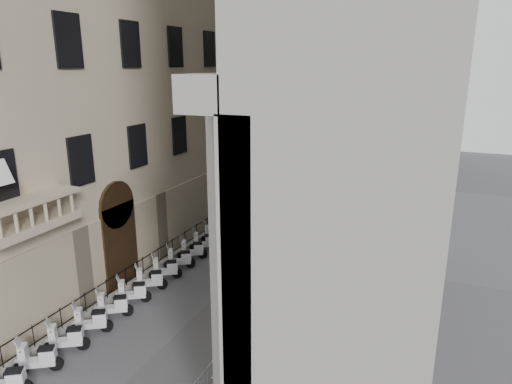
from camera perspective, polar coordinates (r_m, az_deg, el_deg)
far_building at (r=54.08m, az=13.27°, el=19.46°), size 22.00×10.00×30.00m
iron_fence at (r=29.17m, az=-7.85°, el=-6.77°), size 0.30×28.00×1.40m
blue_awning at (r=33.43m, az=12.02°, el=-4.01°), size 1.60×3.00×3.00m
flag at (r=20.31m, az=-27.15°, el=-19.27°), size 1.00×1.40×8.20m
scooter_1 at (r=19.99m, az=-25.33°, el=-19.64°), size 1.48×1.23×1.50m
scooter_2 at (r=20.73m, az=-22.38°, el=-17.90°), size 1.48×1.23×1.50m
scooter_3 at (r=21.55m, az=-19.69°, el=-16.25°), size 1.48×1.23×1.50m
scooter_4 at (r=22.41m, az=-17.25°, el=-14.69°), size 1.48×1.23×1.50m
scooter_5 at (r=23.33m, az=-15.02°, el=-13.22°), size 1.48×1.23×1.50m
scooter_6 at (r=24.30m, az=-12.99°, el=-11.85°), size 1.48×1.23×1.50m
scooter_7 at (r=25.30m, az=-11.14°, el=-10.58°), size 1.48×1.23×1.50m
scooter_8 at (r=26.34m, az=-9.44°, el=-9.40°), size 1.48×1.23×1.50m
scooter_9 at (r=27.41m, az=-7.88°, el=-8.30°), size 1.48×1.23×1.50m
scooter_10 at (r=28.50m, az=-6.45°, el=-7.27°), size 1.48×1.23×1.50m
scooter_11 at (r=29.62m, az=-5.14°, el=-6.32°), size 1.48×1.23×1.50m
barrier_1 at (r=18.90m, az=-2.80°, el=-20.19°), size 0.60×2.40×1.10m
barrier_2 at (r=20.79m, az=0.31°, el=-16.49°), size 0.60×2.40×1.10m
barrier_3 at (r=22.79m, az=2.80°, el=-13.39°), size 0.60×2.40×1.10m
barrier_4 at (r=24.89m, az=4.83°, el=-10.78°), size 0.60×2.40×1.10m
barrier_5 at (r=27.05m, az=6.51°, el=-8.58°), size 0.60×2.40×1.10m
barrier_6 at (r=29.27m, az=7.93°, el=-6.69°), size 0.60×2.40×1.10m
barrier_7 at (r=31.53m, az=9.13°, el=-5.08°), size 0.60×2.40×1.10m
barrier_8 at (r=33.83m, az=10.17°, el=-3.67°), size 0.60×2.40×1.10m
barrier_9 at (r=36.15m, az=11.07°, el=-2.45°), size 0.60×2.40×1.10m
security_tent at (r=34.02m, az=1.62°, el=1.52°), size 4.05×4.05×3.29m
street_lamp at (r=28.23m, az=-3.96°, el=2.71°), size 2.57×0.74×7.99m
info_kiosk at (r=28.47m, az=-4.50°, el=-5.01°), size 0.32×0.97×2.05m
pedestrian_a at (r=36.85m, az=5.67°, el=-0.41°), size 0.77×0.65×1.81m
pedestrian_b at (r=33.34m, az=9.56°, el=-2.30°), size 0.88×0.69×1.80m
pedestrian_c at (r=34.27m, az=4.54°, el=-1.55°), size 1.10×1.03×1.89m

